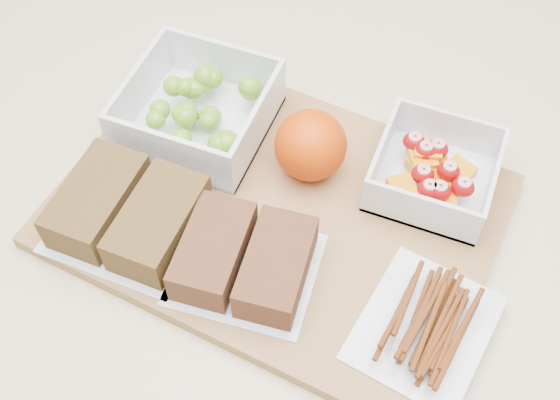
{
  "coord_description": "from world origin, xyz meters",
  "views": [
    {
      "loc": [
        0.14,
        -0.37,
        1.49
      ],
      "look_at": [
        -0.0,
        -0.0,
        0.93
      ],
      "focal_mm": 45.0,
      "sensor_mm": 36.0,
      "label": 1
    }
  ],
  "objects_px": {
    "fruit_container": "(433,173)",
    "orange": "(310,145)",
    "sandwich_bag_center": "(245,259)",
    "sandwich_bag_left": "(128,212)",
    "grape_container": "(201,109)",
    "pretzel_bag": "(427,321)",
    "cutting_board": "(277,211)"
  },
  "relations": [
    {
      "from": "orange",
      "to": "pretzel_bag",
      "type": "bearing_deg",
      "value": -39.93
    },
    {
      "from": "cutting_board",
      "to": "grape_container",
      "type": "bearing_deg",
      "value": 154.05
    },
    {
      "from": "fruit_container",
      "to": "orange",
      "type": "xyz_separation_m",
      "value": [
        -0.12,
        -0.03,
        0.02
      ]
    },
    {
      "from": "sandwich_bag_center",
      "to": "pretzel_bag",
      "type": "height_order",
      "value": "sandwich_bag_center"
    },
    {
      "from": "cutting_board",
      "to": "sandwich_bag_left",
      "type": "bearing_deg",
      "value": -144.17
    },
    {
      "from": "sandwich_bag_left",
      "to": "sandwich_bag_center",
      "type": "xyz_separation_m",
      "value": [
        0.12,
        -0.01,
        -0.0
      ]
    },
    {
      "from": "cutting_board",
      "to": "fruit_container",
      "type": "height_order",
      "value": "fruit_container"
    },
    {
      "from": "sandwich_bag_left",
      "to": "fruit_container",
      "type": "bearing_deg",
      "value": 30.91
    },
    {
      "from": "grape_container",
      "to": "sandwich_bag_center",
      "type": "bearing_deg",
      "value": -52.49
    },
    {
      "from": "pretzel_bag",
      "to": "grape_container",
      "type": "bearing_deg",
      "value": 153.21
    },
    {
      "from": "cutting_board",
      "to": "pretzel_bag",
      "type": "bearing_deg",
      "value": -17.88
    },
    {
      "from": "cutting_board",
      "to": "sandwich_bag_center",
      "type": "height_order",
      "value": "sandwich_bag_center"
    },
    {
      "from": "orange",
      "to": "sandwich_bag_center",
      "type": "relative_size",
      "value": 0.52
    },
    {
      "from": "cutting_board",
      "to": "fruit_container",
      "type": "relative_size",
      "value": 3.64
    },
    {
      "from": "sandwich_bag_center",
      "to": "pretzel_bag",
      "type": "xyz_separation_m",
      "value": [
        0.17,
        0.0,
        -0.01
      ]
    },
    {
      "from": "grape_container",
      "to": "sandwich_bag_center",
      "type": "distance_m",
      "value": 0.19
    },
    {
      "from": "grape_container",
      "to": "orange",
      "type": "bearing_deg",
      "value": -5.35
    },
    {
      "from": "orange",
      "to": "sandwich_bag_left",
      "type": "xyz_separation_m",
      "value": [
        -0.14,
        -0.13,
        -0.01
      ]
    },
    {
      "from": "orange",
      "to": "sandwich_bag_left",
      "type": "height_order",
      "value": "orange"
    },
    {
      "from": "orange",
      "to": "grape_container",
      "type": "bearing_deg",
      "value": 174.65
    },
    {
      "from": "orange",
      "to": "sandwich_bag_center",
      "type": "distance_m",
      "value": 0.14
    },
    {
      "from": "fruit_container",
      "to": "sandwich_bag_center",
      "type": "height_order",
      "value": "fruit_container"
    },
    {
      "from": "cutting_board",
      "to": "pretzel_bag",
      "type": "height_order",
      "value": "pretzel_bag"
    },
    {
      "from": "grape_container",
      "to": "pretzel_bag",
      "type": "distance_m",
      "value": 0.32
    },
    {
      "from": "orange",
      "to": "pretzel_bag",
      "type": "distance_m",
      "value": 0.21
    },
    {
      "from": "grape_container",
      "to": "orange",
      "type": "height_order",
      "value": "orange"
    },
    {
      "from": "cutting_board",
      "to": "pretzel_bag",
      "type": "relative_size",
      "value": 2.87
    },
    {
      "from": "grape_container",
      "to": "fruit_container",
      "type": "bearing_deg",
      "value": 3.1
    },
    {
      "from": "grape_container",
      "to": "fruit_container",
      "type": "height_order",
      "value": "grape_container"
    },
    {
      "from": "fruit_container",
      "to": "sandwich_bag_left",
      "type": "distance_m",
      "value": 0.3
    },
    {
      "from": "sandwich_bag_center",
      "to": "sandwich_bag_left",
      "type": "bearing_deg",
      "value": 177.36
    },
    {
      "from": "pretzel_bag",
      "to": "orange",
      "type": "bearing_deg",
      "value": 140.07
    }
  ]
}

